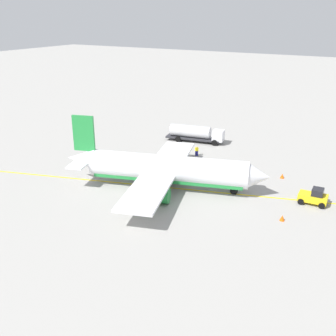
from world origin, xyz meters
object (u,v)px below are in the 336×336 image
Objects in this scene: pushback_tug at (314,197)px; safety_cone_wingtip at (282,176)px; fuel_tanker at (196,133)px; safety_cone_nose at (282,218)px; refueling_worker at (197,151)px; airplane at (165,170)px.

safety_cone_wingtip is at bearing 131.38° from pushback_tug.
safety_cone_nose is at bearing -45.11° from fuel_tanker.
refueling_worker is at bearing 169.80° from safety_cone_wingtip.
pushback_tug is 5.24× the size of safety_cone_nose.
fuel_tanker reaches higher than safety_cone_wingtip.
airplane is 18.18m from safety_cone_wingtip.
safety_cone_nose is at bearing -39.76° from refueling_worker.
safety_cone_wingtip is at bearing 105.28° from safety_cone_nose.
safety_cone_wingtip is (-5.90, 6.69, -0.66)m from pushback_tug.
refueling_worker is 25.28m from safety_cone_nose.
refueling_worker is 2.43× the size of safety_cone_nose.
safety_cone_nose is (-2.26, -6.63, -0.66)m from pushback_tug.
refueling_worker is 2.42× the size of safety_cone_wingtip.
airplane is 16.95× the size of refueling_worker.
safety_cone_nose is 1.00× the size of safety_cone_wingtip.
airplane is at bearing 175.05° from safety_cone_nose.
fuel_tanker is 6.69× the size of refueling_worker.
pushback_tug is at bearing -33.22° from fuel_tanker.
fuel_tanker reaches higher than refueling_worker.
airplane reaches higher than fuel_tanker.
safety_cone_nose is at bearing -108.80° from pushback_tug.
safety_cone_nose is at bearing -4.95° from airplane.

